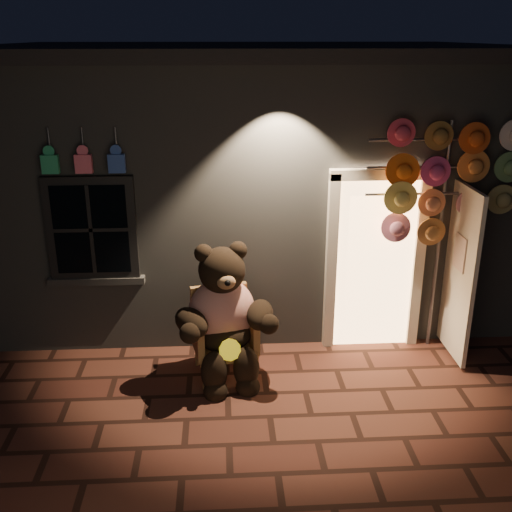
{
  "coord_description": "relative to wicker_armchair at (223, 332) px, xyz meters",
  "views": [
    {
      "loc": [
        -0.45,
        -5.04,
        3.61
      ],
      "look_at": [
        -0.08,
        1.0,
        1.35
      ],
      "focal_mm": 42.0,
      "sensor_mm": 36.0,
      "label": 1
    }
  ],
  "objects": [
    {
      "name": "wicker_armchair",
      "position": [
        0.0,
        0.0,
        0.0
      ],
      "size": [
        0.76,
        0.71,
        0.97
      ],
      "rotation": [
        0.0,
        0.0,
        0.19
      ],
      "color": "olive",
      "rests_on": "ground"
    },
    {
      "name": "shop_building",
      "position": [
        0.46,
        3.07,
        1.25
      ],
      "size": [
        7.3,
        5.95,
        3.51
      ],
      "color": "slate",
      "rests_on": "ground"
    },
    {
      "name": "teddy_bear",
      "position": [
        0.01,
        -0.12,
        0.24
      ],
      "size": [
        1.16,
        0.99,
        1.62
      ],
      "rotation": [
        0.0,
        0.0,
        0.19
      ],
      "color": "red",
      "rests_on": "ground"
    },
    {
      "name": "ground",
      "position": [
        0.46,
        -0.92,
        -0.49
      ],
      "size": [
        60.0,
        60.0,
        0.0
      ],
      "primitive_type": "plane",
      "color": "#582E21",
      "rests_on": "ground"
    },
    {
      "name": "hat_rack",
      "position": [
        2.5,
        0.35,
        1.62
      ],
      "size": [
        1.72,
        0.22,
        2.75
      ],
      "color": "#59595E",
      "rests_on": "ground"
    }
  ]
}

